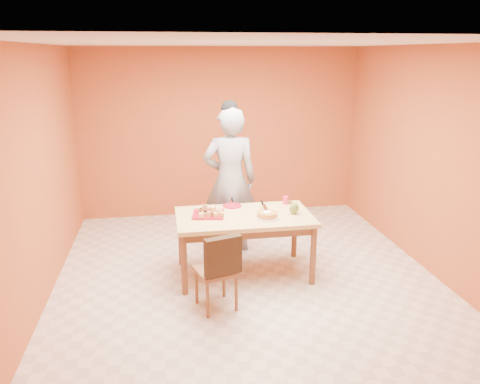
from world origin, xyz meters
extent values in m
plane|color=silver|center=(0.00, 0.00, 0.00)|extent=(5.00, 5.00, 0.00)
plane|color=white|center=(0.00, 0.00, 2.70)|extent=(5.00, 5.00, 0.00)
plane|color=#B64B2A|center=(0.00, 2.50, 1.35)|extent=(4.50, 0.00, 4.50)
plane|color=#B64B2A|center=(-2.25, 0.00, 1.35)|extent=(0.00, 5.00, 5.00)
plane|color=#B64B2A|center=(2.25, 0.00, 1.35)|extent=(0.00, 5.00, 5.00)
cube|color=#D9B871|center=(-0.02, 0.15, 0.73)|extent=(1.60, 0.90, 0.05)
cube|color=brown|center=(-0.02, 0.15, 0.66)|extent=(1.48, 0.78, 0.10)
cylinder|color=brown|center=(-0.76, -0.24, 0.35)|extent=(0.07, 0.07, 0.71)
cylinder|color=brown|center=(-0.76, 0.54, 0.35)|extent=(0.07, 0.07, 0.71)
cylinder|color=brown|center=(0.72, -0.24, 0.35)|extent=(0.07, 0.07, 0.71)
cylinder|color=brown|center=(0.72, 0.54, 0.35)|extent=(0.07, 0.07, 0.71)
imported|color=gray|center=(-0.07, 0.94, 0.97)|extent=(0.74, 0.51, 1.95)
cube|color=maroon|center=(-0.44, 0.23, 0.77)|extent=(0.41, 0.41, 0.02)
cylinder|color=maroon|center=(-0.11, 0.50, 0.77)|extent=(0.29, 0.29, 0.01)
cylinder|color=silver|center=(0.23, 0.02, 0.77)|extent=(0.39, 0.39, 0.01)
cylinder|color=gold|center=(0.23, 0.02, 0.80)|extent=(0.28, 0.28, 0.06)
cube|color=silver|center=(0.24, 0.20, 0.83)|extent=(0.05, 0.23, 0.01)
ellipsoid|color=olive|center=(0.57, 0.09, 0.83)|extent=(0.14, 0.13, 0.14)
cylinder|color=#DA2052|center=(0.57, 0.49, 0.81)|extent=(0.08, 0.08, 0.10)
cylinder|color=#36200E|center=(0.60, 0.50, 0.78)|extent=(0.13, 0.13, 0.03)
camera|label=1|loc=(-0.93, -4.98, 2.60)|focal=35.00mm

